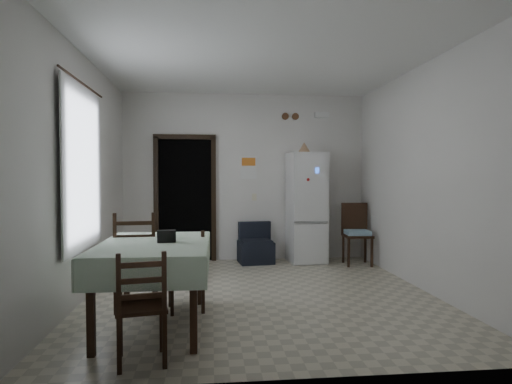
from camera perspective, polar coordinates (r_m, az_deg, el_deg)
The scene contains 25 objects.
ground at distance 5.45m, azimuth 0.56°, elevation -13.43°, with size 4.50×4.50×0.00m, color #B6AF95.
ceiling at distance 5.45m, azimuth 0.57°, elevation 17.42°, with size 4.20×4.50×0.02m, color white, non-canonical shape.
wall_back at distance 7.49m, azimuth -1.39°, elevation 1.99°, with size 4.20×0.02×2.90m, color silver, non-canonical shape.
wall_front at distance 3.03m, azimuth 5.41°, elevation 1.97°, with size 4.20×0.02×2.90m, color silver, non-canonical shape.
wall_left at distance 5.43m, azimuth -22.03°, elevation 1.84°, with size 0.02×4.50×2.90m, color silver, non-canonical shape.
wall_right at distance 5.88m, azimuth 21.37°, elevation 1.85°, with size 0.02×4.50×2.90m, color silver, non-canonical shape.
doorway at distance 7.70m, azimuth -9.33°, elevation -0.93°, with size 1.06×0.52×2.22m.
window_recess at distance 5.26m, azimuth -23.17°, elevation 2.92°, with size 0.10×1.20×1.60m, color silver.
curtain at distance 5.22m, azimuth -22.02°, elevation 2.94°, with size 0.02×1.45×1.85m, color beige.
curtain_rod at distance 5.33m, azimuth -22.05°, elevation 13.22°, with size 0.02×0.02×1.60m, color black.
calendar at distance 7.49m, azimuth -1.00°, elevation 3.29°, with size 0.28×0.02×0.40m, color white.
calendar_image at distance 7.49m, azimuth -1.00°, elevation 4.06°, with size 0.24×0.01×0.14m, color orange.
light_switch at distance 7.50m, azimuth -0.24°, elevation -0.68°, with size 0.08×0.02×0.12m, color beige.
vent_left at distance 7.64m, azimuth 3.93°, elevation 10.04°, with size 0.12×0.12×0.03m, color brown.
vent_right at distance 7.68m, azimuth 5.28°, elevation 10.00°, with size 0.12×0.12×0.03m, color brown.
emergency_light at distance 7.76m, azimuth 8.77°, elevation 10.12°, with size 0.25×0.07×0.09m, color white.
fridge at distance 7.35m, azimuth 6.74°, elevation -2.07°, with size 0.60×0.60×1.86m, color white, non-canonical shape.
tan_cone at distance 7.35m, azimuth 6.44°, elevation 5.91°, with size 0.22×0.22×0.18m, color tan.
navy_seat at distance 7.27m, azimuth -0.04°, elevation -6.79°, with size 0.56×0.54×0.68m, color black, non-canonical shape.
corner_chair at distance 7.28m, azimuth 13.35°, elevation -5.50°, with size 0.44×0.44×1.02m, color black, non-canonical shape.
dining_table at distance 4.36m, azimuth -13.33°, elevation -11.88°, with size 1.03×1.57×0.82m, color #B0C8AB, non-canonical shape.
black_bag at distance 4.26m, azimuth -11.86°, elevation -5.78°, with size 0.18×0.11×0.12m, color black.
dining_chair_far_left at distance 4.94m, azimuth -15.65°, elevation -8.72°, with size 0.46×0.46×1.08m, color black, non-canonical shape.
dining_chair_far_right at distance 4.79m, azimuth -9.32°, elevation -10.20°, with size 0.38×0.38×0.88m, color black, non-canonical shape.
dining_chair_near_head at distance 3.56m, azimuth -15.02°, elevation -14.44°, with size 0.38×0.38×0.89m, color black, non-canonical shape.
Camera 1 is at (-0.60, -5.22, 1.45)m, focal length 30.00 mm.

